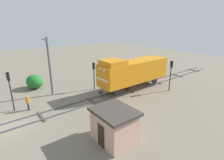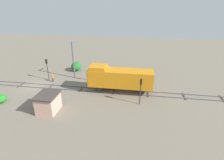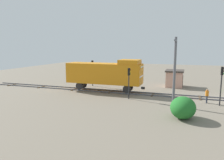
{
  "view_description": "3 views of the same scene",
  "coord_description": "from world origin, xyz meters",
  "px_view_note": "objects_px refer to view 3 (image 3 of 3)",
  "views": [
    {
      "loc": [
        16.99,
        -0.96,
        9.16
      ],
      "look_at": [
        -0.38,
        12.53,
        1.99
      ],
      "focal_mm": 28.0,
      "sensor_mm": 36.0,
      "label": 1
    },
    {
      "loc": [
        27.51,
        19.08,
        14.52
      ],
      "look_at": [
        -0.26,
        14.77,
        2.11
      ],
      "focal_mm": 28.0,
      "sensor_mm": 36.0,
      "label": 2
    },
    {
      "loc": [
        -29.63,
        4.77,
        6.57
      ],
      "look_at": [
        -0.73,
        14.78,
        1.88
      ],
      "focal_mm": 35.0,
      "sensor_mm": 36.0,
      "label": 3
    }
  ],
  "objects_px": {
    "locomotive": "(105,73)",
    "relay_hut": "(175,78)",
    "traffic_signal_mid": "(129,78)",
    "worker_near_track": "(207,95)",
    "traffic_signal_near": "(222,79)",
    "traffic_signal_far": "(93,68)",
    "catenary_mast": "(175,70)"
  },
  "relations": [
    {
      "from": "locomotive",
      "to": "relay_hut",
      "type": "relative_size",
      "value": 3.31
    },
    {
      "from": "traffic_signal_mid",
      "to": "worker_near_track",
      "type": "relative_size",
      "value": 2.31
    },
    {
      "from": "traffic_signal_near",
      "to": "traffic_signal_far",
      "type": "height_order",
      "value": "traffic_signal_near"
    },
    {
      "from": "locomotive",
      "to": "catenary_mast",
      "type": "distance_m",
      "value": 11.29
    },
    {
      "from": "traffic_signal_mid",
      "to": "relay_hut",
      "type": "xyz_separation_m",
      "value": [
        10.9,
        -4.94,
        -1.35
      ]
    },
    {
      "from": "locomotive",
      "to": "traffic_signal_far",
      "type": "relative_size",
      "value": 2.7
    },
    {
      "from": "traffic_signal_far",
      "to": "traffic_signal_mid",
      "type": "bearing_deg",
      "value": -130.76
    },
    {
      "from": "traffic_signal_near",
      "to": "traffic_signal_mid",
      "type": "height_order",
      "value": "traffic_signal_near"
    },
    {
      "from": "traffic_signal_near",
      "to": "traffic_signal_far",
      "type": "distance_m",
      "value": 19.81
    },
    {
      "from": "traffic_signal_near",
      "to": "catenary_mast",
      "type": "xyz_separation_m",
      "value": [
        -1.86,
        4.94,
        1.01
      ]
    },
    {
      "from": "worker_near_track",
      "to": "traffic_signal_near",
      "type": "bearing_deg",
      "value": -82.83
    },
    {
      "from": "catenary_mast",
      "to": "relay_hut",
      "type": "xyz_separation_m",
      "value": [
        12.56,
        0.6,
        -2.65
      ]
    },
    {
      "from": "locomotive",
      "to": "traffic_signal_mid",
      "type": "bearing_deg",
      "value": -127.3
    },
    {
      "from": "traffic_signal_near",
      "to": "relay_hut",
      "type": "xyz_separation_m",
      "value": [
        10.7,
        5.55,
        -1.65
      ]
    },
    {
      "from": "traffic_signal_far",
      "to": "catenary_mast",
      "type": "xyz_separation_m",
      "value": [
        -8.66,
        -13.67,
        1.07
      ]
    },
    {
      "from": "traffic_signal_far",
      "to": "catenary_mast",
      "type": "distance_m",
      "value": 16.22
    },
    {
      "from": "catenary_mast",
      "to": "relay_hut",
      "type": "distance_m",
      "value": 12.86
    },
    {
      "from": "catenary_mast",
      "to": "traffic_signal_near",
      "type": "bearing_deg",
      "value": -69.33
    },
    {
      "from": "worker_near_track",
      "to": "relay_hut",
      "type": "distance_m",
      "value": 10.78
    },
    {
      "from": "locomotive",
      "to": "relay_hut",
      "type": "xyz_separation_m",
      "value": [
        7.5,
        -9.41,
        -1.38
      ]
    },
    {
      "from": "traffic_signal_near",
      "to": "traffic_signal_far",
      "type": "xyz_separation_m",
      "value": [
        6.8,
        18.61,
        -0.06
      ]
    },
    {
      "from": "traffic_signal_near",
      "to": "catenary_mast",
      "type": "distance_m",
      "value": 5.38
    },
    {
      "from": "traffic_signal_mid",
      "to": "worker_near_track",
      "type": "height_order",
      "value": "traffic_signal_mid"
    },
    {
      "from": "relay_hut",
      "to": "traffic_signal_near",
      "type": "bearing_deg",
      "value": -152.6
    },
    {
      "from": "traffic_signal_far",
      "to": "worker_near_track",
      "type": "bearing_deg",
      "value": -109.12
    },
    {
      "from": "traffic_signal_mid",
      "to": "catenary_mast",
      "type": "bearing_deg",
      "value": -106.71
    },
    {
      "from": "locomotive",
      "to": "worker_near_track",
      "type": "distance_m",
      "value": 13.97
    },
    {
      "from": "locomotive",
      "to": "worker_near_track",
      "type": "height_order",
      "value": "locomotive"
    },
    {
      "from": "traffic_signal_mid",
      "to": "catenary_mast",
      "type": "distance_m",
      "value": 5.94
    },
    {
      "from": "traffic_signal_near",
      "to": "traffic_signal_mid",
      "type": "relative_size",
      "value": 1.12
    },
    {
      "from": "traffic_signal_mid",
      "to": "worker_near_track",
      "type": "bearing_deg",
      "value": -83.79
    },
    {
      "from": "traffic_signal_near",
      "to": "catenary_mast",
      "type": "relative_size",
      "value": 0.58
    }
  ]
}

